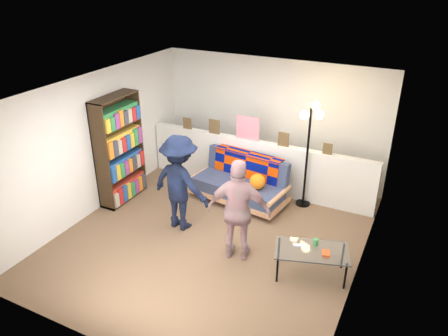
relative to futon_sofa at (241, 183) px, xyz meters
name	(u,v)px	position (x,y,z in m)	size (l,w,h in m)	color
ground	(213,236)	(0.09, -1.27, -0.35)	(5.00, 5.00, 0.00)	brown
room_shell	(226,130)	(0.09, -0.80, 1.32)	(4.60, 5.05, 2.45)	silver
half_wall_ledge	(257,165)	(0.09, 0.53, 0.15)	(4.45, 0.15, 1.00)	silver
ledge_decor	(246,131)	(-0.14, 0.51, 0.83)	(2.97, 0.02, 0.45)	brown
futon_sofa	(241,183)	(0.00, 0.00, 0.00)	(1.83, 1.04, 0.75)	tan
bookshelf	(119,153)	(-1.99, -0.89, 0.57)	(0.33, 0.98, 1.96)	black
coffee_table	(312,252)	(1.76, -1.49, 0.05)	(1.13, 0.83, 0.53)	black
floor_lamp	(310,134)	(1.09, 0.40, 1.01)	(0.42, 0.34, 1.91)	black
person_left	(180,183)	(-0.52, -1.23, 0.46)	(1.04, 0.60, 1.61)	black
person_right	(239,211)	(0.67, -1.56, 0.44)	(0.93, 0.39, 1.58)	pink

